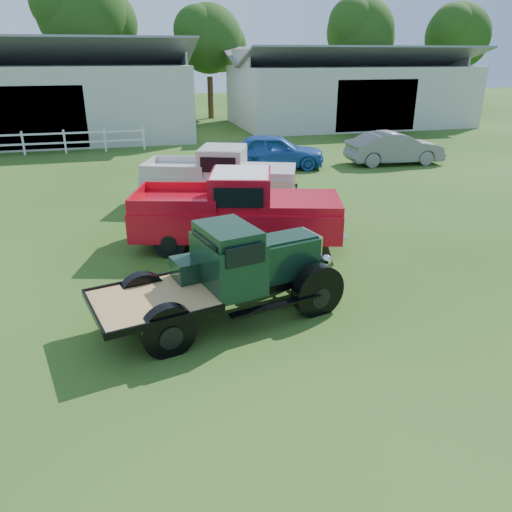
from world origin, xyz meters
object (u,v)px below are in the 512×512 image
object	(u,v)px
vintage_flatbed	(224,273)
white_pickup	(220,177)
red_pickup	(237,209)
misc_car_blue	(274,151)
misc_car_grey	(395,148)

from	to	relation	value
vintage_flatbed	white_pickup	distance (m)	7.94
red_pickup	white_pickup	world-z (taller)	red_pickup
misc_car_blue	misc_car_grey	size ratio (longest dim) A/B	1.00
misc_car_blue	misc_car_grey	bearing A→B (deg)	-82.64
vintage_flatbed	white_pickup	bearing A→B (deg)	65.86
white_pickup	red_pickup	bearing A→B (deg)	-73.86
vintage_flatbed	misc_car_blue	xyz separation A→B (m)	(4.97, 13.01, -0.17)
vintage_flatbed	white_pickup	world-z (taller)	white_pickup
white_pickup	misc_car_blue	size ratio (longest dim) A/B	1.17
white_pickup	misc_car_blue	bearing A→B (deg)	77.07
vintage_flatbed	misc_car_grey	distance (m)	16.32
misc_car_blue	white_pickup	bearing A→B (deg)	159.81
white_pickup	misc_car_grey	bearing A→B (deg)	47.50
misc_car_grey	vintage_flatbed	bearing A→B (deg)	143.46
misc_car_grey	misc_car_blue	bearing A→B (deg)	87.76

